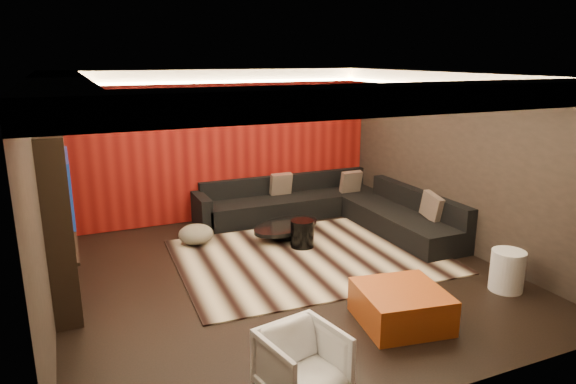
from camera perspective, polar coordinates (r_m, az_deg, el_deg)
name	(u,v)px	position (r m, az deg, el deg)	size (l,w,h in m)	color
floor	(286,276)	(7.40, -0.26, -9.30)	(6.00, 6.00, 0.02)	black
ceiling	(285,73)	(6.76, -0.29, 13.08)	(6.00, 6.00, 0.02)	silver
wall_back	(222,145)	(9.72, -7.39, 5.15)	(6.00, 0.02, 2.80)	black
wall_left	(41,205)	(6.41, -25.79, -1.30)	(0.02, 6.00, 2.80)	black
wall_right	(460,162)	(8.57, 18.54, 3.19)	(0.02, 6.00, 2.80)	black
red_feature_wall	(222,146)	(9.69, -7.32, 5.12)	(5.98, 0.05, 2.78)	#6B0C0A
soffit_back	(224,76)	(9.30, -7.10, 12.72)	(6.00, 0.60, 0.22)	silver
soffit_front	(416,98)	(4.42, 14.02, 10.14)	(6.00, 0.60, 0.22)	silver
soffit_left	(57,88)	(6.20, -24.24, 10.53)	(0.60, 4.80, 0.22)	silver
soffit_right	(451,79)	(8.22, 17.65, 11.88)	(0.60, 4.80, 0.22)	silver
cove_back	(230,82)	(8.98, -6.43, 12.09)	(4.80, 0.08, 0.04)	#FFD899
cove_front	(391,105)	(4.70, 11.41, 9.44)	(4.80, 0.08, 0.04)	#FFD899
cove_left	(92,95)	(6.22, -20.99, 10.02)	(0.08, 4.80, 0.04)	#FFD899
cove_right	(432,86)	(8.00, 15.73, 11.31)	(0.08, 4.80, 0.04)	#FFD899
tv_surround	(59,214)	(7.06, -24.11, -2.25)	(0.30, 2.00, 2.20)	black
tv_screen	(70,186)	(6.97, -23.11, 0.64)	(0.04, 1.30, 0.80)	black
tv_shelf	(76,242)	(7.18, -22.50, -5.17)	(0.04, 1.60, 0.04)	black
rug	(309,256)	(8.03, 2.38, -7.16)	(4.00, 3.00, 0.02)	beige
coffee_table	(286,231)	(8.80, -0.20, -4.30)	(1.31, 1.31, 0.22)	black
drum_stool	(302,234)	(8.32, 1.59, -4.64)	(0.38, 0.38, 0.45)	black
striped_pouf	(196,234)	(8.62, -10.18, -4.63)	(0.58, 0.58, 0.32)	beige
white_side_table	(507,271)	(7.45, 23.17, -8.03)	(0.44, 0.44, 0.55)	white
orange_ottoman	(401,306)	(6.24, 12.44, -12.28)	(0.95, 0.95, 0.42)	#A05114
armchair	(303,364)	(4.91, 1.63, -18.54)	(0.68, 0.70, 0.64)	white
sectional_sofa	(331,209)	(9.60, 4.80, -1.88)	(3.65, 3.50, 0.75)	black
throw_pillows	(351,190)	(9.58, 6.96, 0.24)	(1.95, 2.77, 0.50)	tan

